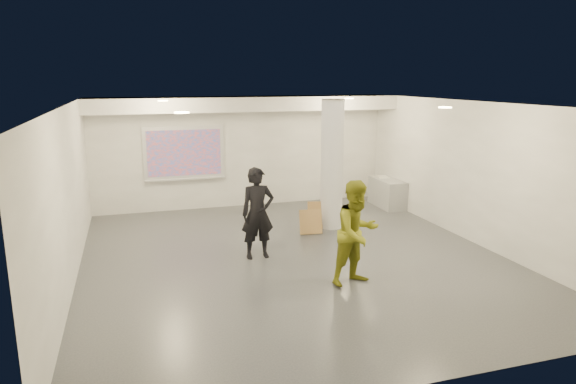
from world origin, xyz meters
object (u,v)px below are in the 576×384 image
object	(u,v)px
credenza	(387,193)
man	(357,233)
woman	(258,213)
projection_screen	(184,153)
column	(332,165)

from	to	relation	value
credenza	man	xyz separation A→B (m)	(-3.08, -4.70, 0.52)
credenza	man	world-z (taller)	man
woman	projection_screen	bearing A→B (deg)	101.25
column	woman	world-z (taller)	column
woman	man	size ratio (longest dim) A/B	0.99
projection_screen	woman	xyz separation A→B (m)	(0.94, -4.18, -0.63)
man	column	bearing A→B (deg)	58.76
woman	man	xyz separation A→B (m)	(1.29, -1.77, 0.01)
column	projection_screen	xyz separation A→B (m)	(-3.10, 2.65, 0.03)
woman	man	distance (m)	2.19
column	man	xyz separation A→B (m)	(-0.86, -3.30, -0.59)
projection_screen	woman	world-z (taller)	projection_screen
column	man	distance (m)	3.46
woman	man	world-z (taller)	man
credenza	man	size ratio (longest dim) A/B	0.72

